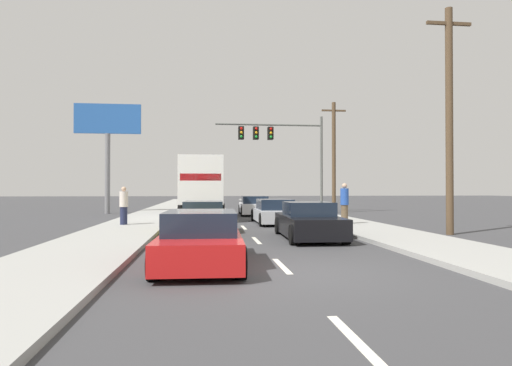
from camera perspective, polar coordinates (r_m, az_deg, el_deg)
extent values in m
plane|color=#3D3D3F|center=(34.28, -3.69, -3.69)|extent=(140.00, 140.00, 0.00)
cube|color=#9E9E99|center=(30.02, 6.53, -3.97)|extent=(3.03, 80.00, 0.14)
cube|color=#9E9E99|center=(29.43, -13.10, -4.02)|extent=(3.03, 80.00, 0.14)
cube|color=silver|center=(5.56, 12.86, -19.28)|extent=(0.14, 2.00, 0.01)
cube|color=silver|center=(10.28, 3.36, -10.65)|extent=(0.14, 2.00, 0.01)
cube|color=silver|center=(15.18, 0.06, -7.43)|extent=(0.14, 2.00, 0.01)
cube|color=silver|center=(20.13, -1.61, -5.77)|extent=(0.14, 2.00, 0.01)
cube|color=silver|center=(25.10, -2.61, -4.77)|extent=(0.14, 2.00, 0.01)
cube|color=silver|center=(30.08, -3.28, -4.10)|extent=(0.14, 2.00, 0.01)
cube|color=silver|center=(35.06, -3.76, -3.61)|extent=(0.14, 2.00, 0.01)
cube|color=silver|center=(40.05, -4.11, -3.25)|extent=(0.14, 2.00, 0.01)
cube|color=silver|center=(45.04, -4.39, -2.97)|extent=(0.14, 2.00, 0.01)
cube|color=silver|center=(50.04, -4.62, -2.75)|extent=(0.14, 2.00, 0.01)
cube|color=silver|center=(55.03, -4.80, -2.56)|extent=(0.14, 2.00, 0.01)
cube|color=white|center=(25.21, -7.01, 0.31)|extent=(2.40, 5.68, 2.55)
cube|color=red|center=(22.41, -7.17, 0.76)|extent=(2.08, 0.07, 0.36)
cube|color=#141E4C|center=(29.13, -6.83, -1.62)|extent=(2.25, 2.24, 2.03)
cylinder|color=black|center=(29.19, -9.00, -3.25)|extent=(0.32, 0.96, 0.96)
cylinder|color=black|center=(29.15, -4.66, -3.26)|extent=(0.32, 0.96, 0.96)
cylinder|color=black|center=(24.16, -9.70, -3.78)|extent=(0.32, 0.96, 0.96)
cylinder|color=black|center=(24.11, -4.45, -3.80)|extent=(0.32, 0.96, 0.96)
cube|color=yellow|center=(17.91, -6.83, -4.97)|extent=(1.84, 4.68, 0.61)
cube|color=#192333|center=(17.92, -6.82, -3.16)|extent=(1.58, 2.22, 0.52)
cylinder|color=black|center=(19.72, -9.03, -4.95)|extent=(0.24, 0.65, 0.64)
cylinder|color=black|center=(19.68, -4.33, -4.96)|extent=(0.24, 0.65, 0.64)
cylinder|color=black|center=(16.20, -9.87, -5.87)|extent=(0.24, 0.65, 0.64)
cylinder|color=black|center=(16.15, -4.13, -5.89)|extent=(0.24, 0.65, 0.64)
cube|color=red|center=(10.49, -7.12, -8.03)|extent=(1.95, 4.68, 0.60)
cube|color=#192333|center=(10.29, -7.15, -5.05)|extent=(1.66, 2.34, 0.52)
cylinder|color=black|center=(12.32, -10.76, -7.50)|extent=(0.24, 0.65, 0.64)
cylinder|color=black|center=(12.26, -2.81, -7.54)|extent=(0.24, 0.65, 0.64)
cylinder|color=black|center=(8.84, -13.15, -10.18)|extent=(0.24, 0.65, 0.64)
cylinder|color=black|center=(8.77, -1.97, -10.29)|extent=(0.24, 0.65, 0.64)
cube|color=white|center=(29.75, -0.20, -3.26)|extent=(2.04, 4.53, 0.63)
cube|color=#192333|center=(29.66, -0.19, -2.17)|extent=(1.74, 2.23, 0.50)
cylinder|color=black|center=(31.38, -2.06, -3.38)|extent=(0.24, 0.65, 0.64)
cylinder|color=black|center=(31.51, 1.16, -3.37)|extent=(0.24, 0.65, 0.64)
cylinder|color=black|center=(28.02, -1.74, -3.70)|extent=(0.24, 0.65, 0.64)
cylinder|color=black|center=(28.17, 1.87, -3.68)|extent=(0.24, 0.65, 0.64)
cube|color=#B7BABF|center=(22.40, 2.37, -4.16)|extent=(1.86, 4.59, 0.58)
cube|color=#192333|center=(22.24, 2.43, -2.77)|extent=(1.63, 2.22, 0.52)
cylinder|color=black|center=(24.02, -0.33, -4.20)|extent=(0.22, 0.64, 0.64)
cylinder|color=black|center=(24.27, 3.75, -4.16)|extent=(0.22, 0.64, 0.64)
cylinder|color=black|center=(20.57, 0.75, -4.78)|extent=(0.22, 0.64, 0.64)
cylinder|color=black|center=(20.86, 5.49, -4.72)|extent=(0.22, 0.64, 0.64)
cube|color=black|center=(15.77, 6.83, -5.43)|extent=(1.94, 4.53, 0.68)
cube|color=#192333|center=(15.78, 6.79, -3.32)|extent=(1.65, 1.93, 0.48)
cylinder|color=black|center=(17.29, 2.92, -5.55)|extent=(0.24, 0.65, 0.64)
cylinder|color=black|center=(17.61, 8.40, -5.46)|extent=(0.24, 0.65, 0.64)
cylinder|color=black|center=(13.97, 4.84, -6.70)|extent=(0.24, 0.65, 0.64)
cylinder|color=black|center=(14.36, 11.55, -6.53)|extent=(0.24, 0.65, 0.64)
cylinder|color=#595B56|center=(33.97, 8.46, 2.43)|extent=(0.20, 0.20, 7.27)
cylinder|color=#595B56|center=(33.45, 1.70, 7.54)|extent=(8.06, 0.14, 0.14)
cube|color=black|center=(33.37, 1.88, 6.43)|extent=(0.40, 0.56, 0.95)
sphere|color=red|center=(33.11, 1.96, 7.01)|extent=(0.20, 0.20, 0.20)
sphere|color=orange|center=(33.07, 1.96, 6.50)|extent=(0.20, 0.20, 0.20)
sphere|color=green|center=(33.03, 1.96, 5.98)|extent=(0.20, 0.20, 0.20)
cube|color=black|center=(33.23, -0.03, 6.46)|extent=(0.40, 0.56, 0.95)
sphere|color=red|center=(32.96, 0.04, 7.05)|extent=(0.20, 0.20, 0.20)
sphere|color=orange|center=(32.92, 0.04, 6.53)|extent=(0.20, 0.20, 0.20)
sphere|color=green|center=(32.89, 0.04, 6.01)|extent=(0.20, 0.20, 0.20)
cube|color=black|center=(33.12, -1.94, 6.49)|extent=(0.40, 0.56, 0.95)
sphere|color=red|center=(32.85, -1.90, 7.07)|extent=(0.20, 0.20, 0.20)
sphere|color=orange|center=(32.81, -1.90, 6.55)|extent=(0.20, 0.20, 0.20)
sphere|color=green|center=(32.78, -1.90, 6.03)|extent=(0.20, 0.20, 0.20)
cylinder|color=brown|center=(18.70, 23.73, 7.35)|extent=(0.28, 0.28, 8.77)
cube|color=brown|center=(19.59, 23.67, 18.38)|extent=(1.80, 0.12, 0.12)
cylinder|color=brown|center=(32.75, 10.03, 3.26)|extent=(0.28, 0.28, 8.09)
cube|color=brown|center=(33.17, 10.02, 9.21)|extent=(1.80, 0.12, 0.12)
cylinder|color=slate|center=(32.89, -18.66, 1.17)|extent=(0.36, 0.36, 5.68)
cube|color=#2659A5|center=(33.25, -18.63, 7.88)|extent=(4.60, 0.20, 2.10)
cylinder|color=brown|center=(20.85, 11.38, -4.00)|extent=(0.32, 0.32, 0.88)
cylinder|color=#264CA5|center=(20.82, 11.38, -1.74)|extent=(0.38, 0.38, 0.77)
sphere|color=tan|center=(20.82, 11.37, -0.36)|extent=(0.24, 0.24, 0.24)
cylinder|color=#1E233F|center=(20.92, -16.74, -4.07)|extent=(0.32, 0.32, 0.80)
cylinder|color=beige|center=(20.89, -16.73, -2.01)|extent=(0.38, 0.38, 0.70)
sphere|color=tan|center=(20.89, -16.73, -0.75)|extent=(0.22, 0.22, 0.22)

